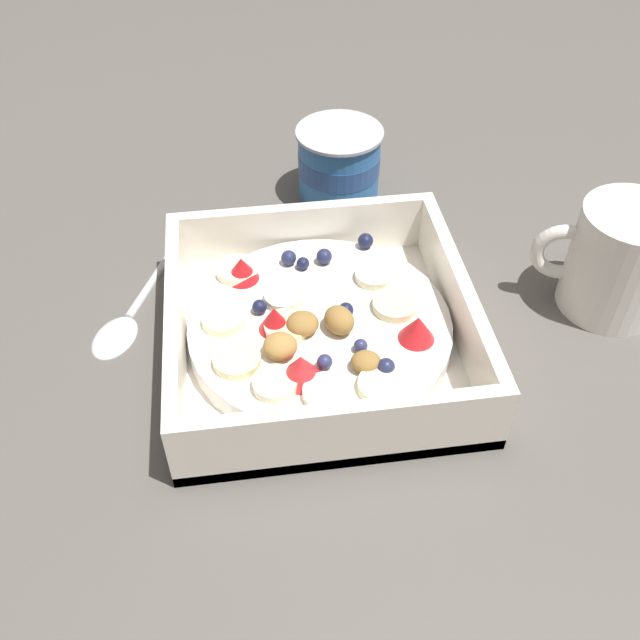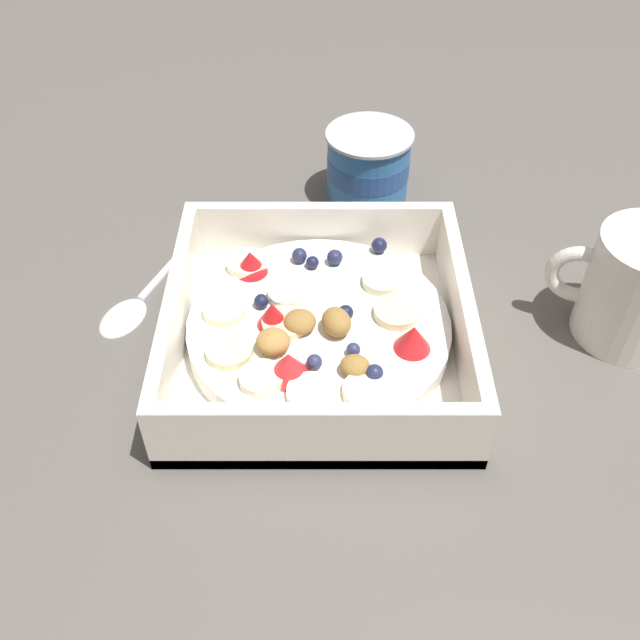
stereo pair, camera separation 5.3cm
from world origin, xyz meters
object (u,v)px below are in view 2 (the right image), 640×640
object	(u,v)px
spoon	(142,294)
yogurt_cup	(370,166)
fruit_bowl	(319,331)
coffee_mug	(638,289)

from	to	relation	value
spoon	yogurt_cup	world-z (taller)	yogurt_cup
fruit_bowl	yogurt_cup	distance (m)	0.21
fruit_bowl	yogurt_cup	xyz separation A→B (m)	(0.05, 0.20, 0.02)
spoon	fruit_bowl	bearing A→B (deg)	-21.51
yogurt_cup	coffee_mug	xyz separation A→B (m)	(0.19, -0.18, 0.01)
fruit_bowl	yogurt_cup	size ratio (longest dim) A/B	2.72
spoon	coffee_mug	distance (m)	0.39
fruit_bowl	coffee_mug	world-z (taller)	coffee_mug
spoon	yogurt_cup	bearing A→B (deg)	36.88
fruit_bowl	coffee_mug	bearing A→B (deg)	4.69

